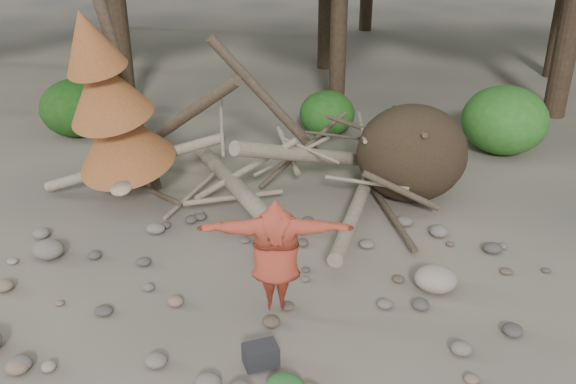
{
  "coord_description": "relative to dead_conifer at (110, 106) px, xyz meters",
  "views": [
    {
      "loc": [
        1.2,
        -7.68,
        5.93
      ],
      "look_at": [
        0.37,
        1.5,
        1.4
      ],
      "focal_mm": 40.0,
      "sensor_mm": 36.0,
      "label": 1
    }
  ],
  "objects": [
    {
      "name": "deadfall_pile",
      "position": [
        5.13,
        0.87,
        -1.16
      ],
      "size": [
        8.55,
        5.24,
        3.3
      ],
      "color": "#332619",
      "rests_on": "ground"
    },
    {
      "name": "bush_right",
      "position": [
        8.12,
        3.63,
        -1.31
      ],
      "size": [
        2.0,
        2.0,
        1.6
      ],
      "primitive_type": "ellipsoid",
      "color": "#307123",
      "rests_on": "ground"
    },
    {
      "name": "backpack",
      "position": [
        3.35,
        -4.41,
        -1.96
      ],
      "size": [
        0.54,
        0.46,
        0.3
      ],
      "primitive_type": "cube",
      "rotation": [
        0.0,
        0.0,
        0.43
      ],
      "color": "black",
      "rests_on": "ground"
    },
    {
      "name": "frisbee_thrower",
      "position": [
        3.42,
        -3.12,
        -1.12
      ],
      "size": [
        3.41,
        0.82,
        2.09
      ],
      "color": "#973322",
      "rests_on": "ground"
    },
    {
      "name": "bush_mid",
      "position": [
        3.92,
        4.43,
        -1.55
      ],
      "size": [
        1.4,
        1.4,
        1.12
      ],
      "primitive_type": "ellipsoid",
      "color": "#265F1B",
      "rests_on": "ground"
    },
    {
      "name": "boulder_mid_right",
      "position": [
        5.89,
        -2.35,
        -1.91
      ],
      "size": [
        0.68,
        0.61,
        0.41
      ],
      "primitive_type": "ellipsoid",
      "color": "gray",
      "rests_on": "ground"
    },
    {
      "name": "bush_left",
      "position": [
        -2.38,
        3.83,
        -1.39
      ],
      "size": [
        1.8,
        1.8,
        1.44
      ],
      "primitive_type": "ellipsoid",
      "color": "#1C4B14",
      "rests_on": "ground"
    },
    {
      "name": "boulder_mid_left",
      "position": [
        -0.66,
        -1.98,
        -1.95
      ],
      "size": [
        0.55,
        0.49,
        0.33
      ],
      "primitive_type": "ellipsoid",
      "color": "#676057",
      "rests_on": "ground"
    },
    {
      "name": "dead_conifer",
      "position": [
        0.0,
        0.0,
        0.0
      ],
      "size": [
        2.06,
        2.16,
        4.35
      ],
      "color": "#4C3F30",
      "rests_on": "ground"
    },
    {
      "name": "ground",
      "position": [
        3.12,
        -3.37,
        -2.11
      ],
      "size": [
        120.0,
        120.0,
        0.0
      ],
      "primitive_type": "plane",
      "color": "#514C44",
      "rests_on": "ground"
    }
  ]
}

